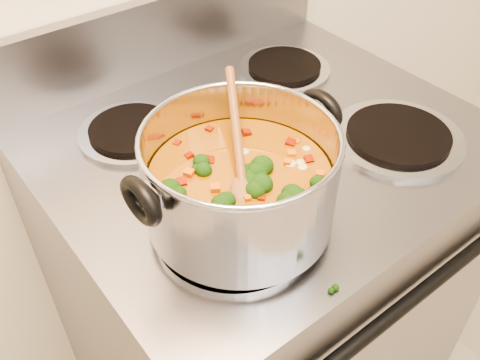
# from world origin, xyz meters

# --- Properties ---
(electric_range) EXTENTS (0.79, 0.71, 1.08)m
(electric_range) POSITION_xyz_m (-0.04, 1.16, 0.47)
(electric_range) COLOR gray
(electric_range) RESTS_ON ground
(stockpot) EXTENTS (0.33, 0.28, 0.17)m
(stockpot) POSITION_xyz_m (-0.21, 1.01, 1.01)
(stockpot) COLOR #ACACB4
(stockpot) RESTS_ON electric_range
(wooden_spoon) EXTENTS (0.14, 0.21, 0.10)m
(wooden_spoon) POSITION_xyz_m (-0.21, 1.02, 1.04)
(wooden_spoon) COLOR brown
(wooden_spoon) RESTS_ON stockpot
(cooktop_crumbs) EXTENTS (0.07, 0.14, 0.01)m
(cooktop_crumbs) POSITION_xyz_m (-0.38, 1.02, 0.92)
(cooktop_crumbs) COLOR black
(cooktop_crumbs) RESTS_ON electric_range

